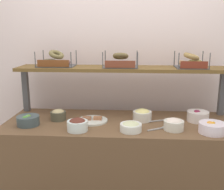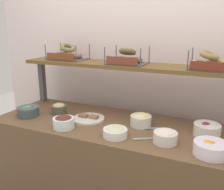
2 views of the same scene
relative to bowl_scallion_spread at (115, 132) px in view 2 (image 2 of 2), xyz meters
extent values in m
cube|color=white|center=(-0.09, 0.76, 0.31)|extent=(3.13, 0.06, 2.40)
cube|color=brown|center=(-0.09, 0.21, -0.46)|extent=(1.93, 0.70, 0.85)
cube|color=#4C4C51|center=(-0.99, 0.48, 0.16)|extent=(0.05, 0.05, 0.40)
cube|color=brown|center=(-0.09, 0.48, 0.38)|extent=(1.89, 0.32, 0.03)
cylinder|color=white|center=(0.00, 0.00, -0.01)|extent=(0.17, 0.17, 0.06)
ellipsoid|color=beige|center=(0.00, 0.00, 0.02)|extent=(0.13, 0.13, 0.04)
cylinder|color=white|center=(0.33, 0.05, 0.00)|extent=(0.15, 0.15, 0.07)
ellipsoid|color=white|center=(0.33, 0.05, 0.03)|extent=(0.12, 0.12, 0.05)
cylinder|color=#504E3D|center=(-0.62, 0.23, 0.00)|extent=(0.13, 0.13, 0.08)
ellipsoid|color=tan|center=(-0.62, 0.23, 0.03)|extent=(0.10, 0.10, 0.05)
cylinder|color=white|center=(-0.41, -0.02, 0.00)|extent=(0.16, 0.16, 0.08)
ellipsoid|color=brown|center=(-0.41, -0.02, 0.04)|extent=(0.12, 0.12, 0.05)
cylinder|color=white|center=(0.61, 0.00, 0.00)|extent=(0.20, 0.20, 0.08)
sphere|color=#F49D37|center=(0.59, 0.01, 0.03)|extent=(0.05, 0.05, 0.05)
sphere|color=orange|center=(0.61, 0.01, 0.03)|extent=(0.04, 0.04, 0.04)
sphere|color=orange|center=(0.61, 0.00, 0.03)|extent=(0.04, 0.04, 0.04)
cylinder|color=#405157|center=(-0.83, 0.08, 0.00)|extent=(0.18, 0.18, 0.08)
sphere|color=#63A553|center=(-0.83, 0.07, 0.03)|extent=(0.04, 0.04, 0.04)
sphere|color=#65983F|center=(-0.83, 0.08, 0.03)|extent=(0.05, 0.05, 0.05)
sphere|color=#53963E|center=(-0.84, 0.04, 0.03)|extent=(0.05, 0.05, 0.05)
cylinder|color=white|center=(0.10, 0.26, 0.00)|extent=(0.16, 0.16, 0.08)
ellipsoid|color=#F4E68B|center=(0.10, 0.26, 0.04)|extent=(0.12, 0.12, 0.06)
cylinder|color=white|center=(0.57, 0.28, 0.01)|extent=(0.18, 0.18, 0.08)
sphere|color=#9E385F|center=(0.57, 0.28, 0.04)|extent=(0.05, 0.05, 0.05)
sphere|color=#A82741|center=(0.55, 0.26, 0.04)|extent=(0.04, 0.04, 0.04)
sphere|color=#862747|center=(0.55, 0.27, 0.04)|extent=(0.05, 0.05, 0.05)
sphere|color=#8B3755|center=(0.57, 0.28, 0.04)|extent=(0.04, 0.04, 0.04)
cylinder|color=white|center=(-0.33, 0.21, -0.03)|extent=(0.26, 0.26, 0.01)
cube|color=#945E42|center=(-0.37, 0.21, -0.01)|extent=(0.07, 0.05, 0.02)
cube|color=#A36341|center=(-0.28, 0.22, -0.01)|extent=(0.07, 0.05, 0.02)
cube|color=#B7B7BC|center=(0.24, 0.25, -0.03)|extent=(0.13, 0.06, 0.01)
ellipsoid|color=#B7B7BC|center=(0.15, 0.22, -0.03)|extent=(0.04, 0.03, 0.01)
cube|color=#B7B7BC|center=(0.19, 0.03, -0.03)|extent=(0.13, 0.08, 0.01)
ellipsoid|color=#B7B7BC|center=(0.26, 0.08, -0.03)|extent=(0.04, 0.03, 0.01)
cube|color=#4C4C51|center=(-0.69, 0.49, 0.40)|extent=(0.33, 0.24, 0.01)
cylinder|color=#4C4C51|center=(-0.85, 0.38, 0.46)|extent=(0.01, 0.01, 0.14)
cylinder|color=#4C4C51|center=(-0.53, 0.38, 0.46)|extent=(0.01, 0.01, 0.14)
cylinder|color=#4C4C51|center=(-0.85, 0.61, 0.46)|extent=(0.01, 0.01, 0.14)
cylinder|color=#4C4C51|center=(-0.53, 0.61, 0.46)|extent=(0.01, 0.01, 0.14)
cube|color=brown|center=(-0.69, 0.37, 0.43)|extent=(0.28, 0.01, 0.06)
torus|color=#6F6750|center=(-0.75, 0.46, 0.43)|extent=(0.18, 0.18, 0.06)
torus|color=#865E59|center=(-0.64, 0.53, 0.43)|extent=(0.17, 0.17, 0.05)
torus|color=olive|center=(-0.69, 0.49, 0.50)|extent=(0.20, 0.20, 0.09)
cube|color=#4C4C51|center=(-0.10, 0.47, 0.40)|extent=(0.31, 0.24, 0.01)
cylinder|color=#4C4C51|center=(-0.25, 0.36, 0.46)|extent=(0.01, 0.01, 0.14)
cylinder|color=#4C4C51|center=(0.05, 0.36, 0.46)|extent=(0.01, 0.01, 0.14)
cylinder|color=#4C4C51|center=(-0.25, 0.59, 0.46)|extent=(0.01, 0.01, 0.14)
cylinder|color=#4C4C51|center=(0.05, 0.59, 0.46)|extent=(0.01, 0.01, 0.14)
cube|color=brown|center=(-0.10, 0.35, 0.43)|extent=(0.26, 0.01, 0.06)
torus|color=brown|center=(-0.15, 0.44, 0.43)|extent=(0.19, 0.19, 0.05)
torus|color=olive|center=(-0.05, 0.51, 0.43)|extent=(0.19, 0.19, 0.05)
torus|color=brown|center=(-0.10, 0.47, 0.49)|extent=(0.14, 0.15, 0.08)
cube|color=#4C4C51|center=(0.52, 0.47, 0.40)|extent=(0.27, 0.24, 0.01)
cylinder|color=#4C4C51|center=(0.39, 0.35, 0.46)|extent=(0.01, 0.01, 0.14)
cylinder|color=#4C4C51|center=(0.39, 0.58, 0.46)|extent=(0.01, 0.01, 0.14)
cube|color=maroon|center=(0.52, 0.35, 0.43)|extent=(0.23, 0.01, 0.06)
torus|color=#A77E54|center=(0.47, 0.44, 0.43)|extent=(0.16, 0.16, 0.06)
torus|color=olive|center=(0.56, 0.50, 0.43)|extent=(0.19, 0.20, 0.06)
torus|color=#987B48|center=(0.52, 0.47, 0.49)|extent=(0.17, 0.17, 0.08)
camera|label=1|loc=(-0.01, -1.93, 0.70)|focal=42.96mm
camera|label=2|loc=(0.63, -1.44, 0.70)|focal=40.17mm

